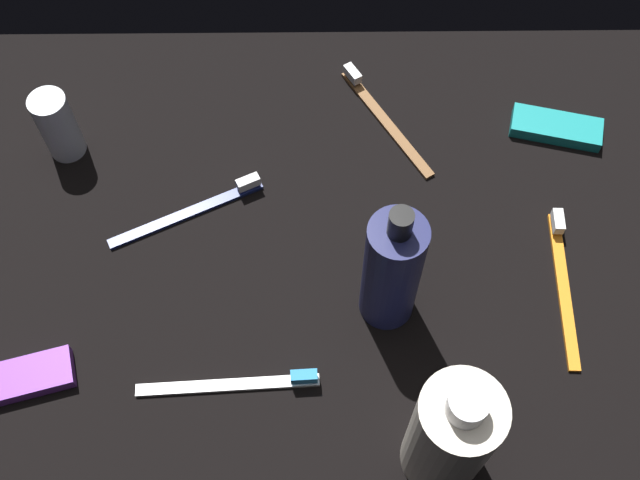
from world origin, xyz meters
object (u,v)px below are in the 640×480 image
object	(u,v)px
toothbrush_white	(243,383)
deodorant_stick	(61,126)
toothbrush_navy	(199,208)
toothbrush_orange	(567,278)
snack_bar_teal	(559,128)
lotion_bottle	(396,271)
toothbrush_brown	(384,114)
snack_bar_purple	(23,379)
bodywash_bottle	(455,435)

from	to	relation	value
toothbrush_white	deodorant_stick	bearing A→B (deg)	126.22
toothbrush_navy	toothbrush_orange	distance (cm)	40.14
toothbrush_navy	snack_bar_teal	xyz separation A→B (cm)	(41.44, 10.56, 0.14)
lotion_bottle	snack_bar_teal	xyz separation A→B (cm)	(21.01, 22.15, -7.20)
lotion_bottle	toothbrush_brown	world-z (taller)	lotion_bottle
toothbrush_white	snack_bar_purple	xyz separation A→B (cm)	(-21.49, 0.59, 0.14)
deodorant_stick	toothbrush_navy	distance (cm)	18.04
deodorant_stick	snack_bar_purple	world-z (taller)	deodorant_stick
toothbrush_navy	toothbrush_white	size ratio (longest dim) A/B	0.93
bodywash_bottle	toothbrush_navy	distance (cm)	37.42
bodywash_bottle	toothbrush_orange	size ratio (longest dim) A/B	0.97
deodorant_stick	snack_bar_teal	world-z (taller)	deodorant_stick
deodorant_stick	snack_bar_teal	bearing A→B (deg)	1.97
toothbrush_white	toothbrush_orange	bearing A→B (deg)	18.41
bodywash_bottle	toothbrush_white	distance (cm)	21.55
lotion_bottle	deodorant_stick	size ratio (longest dim) A/B	2.08
toothbrush_navy	toothbrush_white	xyz separation A→B (cm)	(5.60, -20.09, 0.00)
toothbrush_orange	snack_bar_teal	xyz separation A→B (cm)	(2.30, 19.49, 0.14)
bodywash_bottle	snack_bar_teal	world-z (taller)	bodywash_bottle
toothbrush_brown	lotion_bottle	bearing A→B (deg)	-91.53
toothbrush_orange	toothbrush_white	xyz separation A→B (cm)	(-33.54, -11.16, 0.00)
toothbrush_brown	snack_bar_purple	xyz separation A→B (cm)	(-36.97, -32.32, 0.14)
toothbrush_white	bodywash_bottle	bearing A→B (deg)	-20.71
toothbrush_brown	toothbrush_orange	size ratio (longest dim) A/B	0.89
bodywash_bottle	lotion_bottle	bearing A→B (deg)	104.82
toothbrush_white	toothbrush_brown	bearing A→B (deg)	64.81
toothbrush_navy	toothbrush_orange	bearing A→B (deg)	-12.85
bodywash_bottle	snack_bar_purple	size ratio (longest dim) A/B	1.68
toothbrush_brown	snack_bar_teal	size ratio (longest dim) A/B	1.55
lotion_bottle	toothbrush_orange	size ratio (longest dim) A/B	1.01
bodywash_bottle	toothbrush_orange	world-z (taller)	bodywash_bottle
toothbrush_white	snack_bar_teal	size ratio (longest dim) A/B	1.73
toothbrush_brown	snack_bar_purple	distance (cm)	49.11
snack_bar_purple	toothbrush_brown	bearing A→B (deg)	26.14
lotion_bottle	snack_bar_teal	distance (cm)	31.37
bodywash_bottle	snack_bar_purple	world-z (taller)	bodywash_bottle
lotion_bottle	toothbrush_navy	xyz separation A→B (cm)	(-20.43, 11.59, -7.34)
lotion_bottle	toothbrush_white	xyz separation A→B (cm)	(-14.83, -8.50, -7.34)
toothbrush_white	snack_bar_teal	xyz separation A→B (cm)	(35.84, 30.65, 0.14)
lotion_bottle	toothbrush_white	size ratio (longest dim) A/B	1.01
toothbrush_navy	snack_bar_teal	size ratio (longest dim) A/B	1.61
bodywash_bottle	toothbrush_navy	xyz separation A→B (cm)	(-24.58, 27.27, -7.27)
toothbrush_orange	bodywash_bottle	bearing A→B (deg)	-128.45
bodywash_bottle	snack_bar_teal	xyz separation A→B (cm)	(16.86, 37.82, -7.13)
snack_bar_teal	snack_bar_purple	distance (cm)	64.74
snack_bar_purple	toothbrush_orange	bearing A→B (deg)	-4.14
bodywash_bottle	toothbrush_navy	bearing A→B (deg)	132.03
lotion_bottle	deodorant_stick	distance (cm)	41.29
lotion_bottle	snack_bar_purple	xyz separation A→B (cm)	(-36.32, -7.91, -7.20)
toothbrush_white	snack_bar_purple	size ratio (longest dim) A/B	1.73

